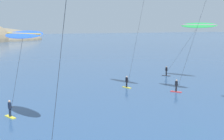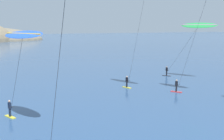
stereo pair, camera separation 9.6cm
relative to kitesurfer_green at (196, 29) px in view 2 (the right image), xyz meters
The scene contains 2 objects.
kitesurfer_green is the anchor object (origin of this frame).
kitesurfer_blue 30.67m from the kitesurfer_green, 159.93° to the right, with size 3.62×6.50×8.48m.
Camera 2 is at (-9.11, -4.75, 8.82)m, focal length 45.00 mm.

